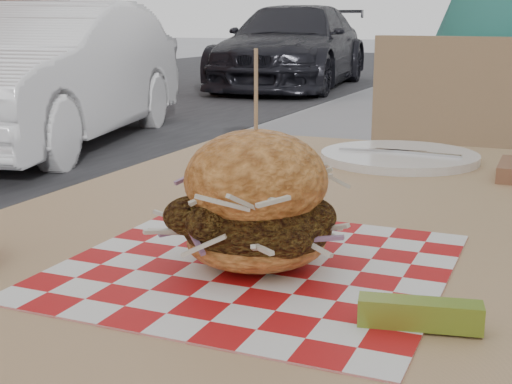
% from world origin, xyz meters
% --- Properties ---
extents(diner, '(0.81, 0.66, 1.91)m').
position_xyz_m(diner, '(0.05, 0.86, 0.96)').
color(diner, teal).
rests_on(diner, ground).
extents(car_white, '(2.01, 3.68, 1.15)m').
position_xyz_m(car_white, '(-3.60, 3.50, 0.57)').
color(car_white, silver).
rests_on(car_white, ground).
extents(car_dark, '(2.17, 4.43, 1.24)m').
position_xyz_m(car_dark, '(-3.60, 9.22, 0.62)').
color(car_dark, black).
rests_on(car_dark, ground).
extents(patio_table, '(0.80, 1.20, 0.75)m').
position_xyz_m(patio_table, '(-0.05, -0.33, 0.67)').
color(patio_table, tan).
rests_on(patio_table, ground).
extents(patio_chair, '(0.53, 0.54, 0.95)m').
position_xyz_m(patio_chair, '(-0.02, 0.57, 0.55)').
color(patio_chair, tan).
rests_on(patio_chair, ground).
extents(paper_liner, '(0.36, 0.36, 0.00)m').
position_xyz_m(paper_liner, '(-0.06, -0.52, 0.75)').
color(paper_liner, red).
rests_on(paper_liner, patio_table).
extents(sandwich, '(0.18, 0.18, 0.21)m').
position_xyz_m(sandwich, '(-0.06, -0.52, 0.81)').
color(sandwich, '#DF8B3E').
rests_on(sandwich, paper_liner).
extents(pickle_spear, '(0.10, 0.04, 0.02)m').
position_xyz_m(pickle_spear, '(0.11, -0.61, 0.76)').
color(pickle_spear, olive).
rests_on(pickle_spear, paper_liner).
extents(place_setting, '(0.27, 0.27, 0.02)m').
position_xyz_m(place_setting, '(-0.05, 0.08, 0.76)').
color(place_setting, white).
rests_on(place_setting, patio_table).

